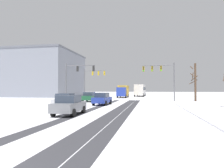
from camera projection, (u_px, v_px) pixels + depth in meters
wheel_track_left_lane at (129, 110)px, 20.46m from camera, size 0.82×36.06×0.01m
wheel_track_right_lane at (91, 109)px, 21.16m from camera, size 0.93×36.06×0.01m
wheel_track_center at (118, 110)px, 20.65m from camera, size 1.19×36.06×0.01m
sidewalk_kerb_right at (214, 113)px, 17.52m from camera, size 4.00×36.06×0.12m
traffic_signal_far_left at (93, 77)px, 44.45m from camera, size 4.81×0.43×6.50m
traffic_signal_near_right at (161, 73)px, 34.14m from camera, size 5.37×0.57×6.50m
traffic_signal_near_left at (76, 74)px, 34.60m from camera, size 5.18×0.40×6.50m
car_dark_green_lead at (89, 97)px, 34.17m from camera, size 1.90×4.13×1.62m
car_blue_second at (102, 99)px, 27.19m from camera, size 2.02×4.19×1.62m
car_silver_third at (66, 100)px, 23.16m from camera, size 1.91×4.14×1.62m
car_grey_fourth at (69, 105)px, 16.72m from camera, size 1.89×4.13×1.62m
bus_oncoming at (140, 89)px, 59.72m from camera, size 3.02×11.10×3.38m
box_truck_delivery at (123, 91)px, 50.95m from camera, size 2.34×7.42×3.02m
bare_tree_sidewalk_far at (195, 81)px, 35.12m from camera, size 1.57×1.79×6.57m
office_building_far_left_block at (44, 74)px, 60.71m from camera, size 19.03×21.37×12.96m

